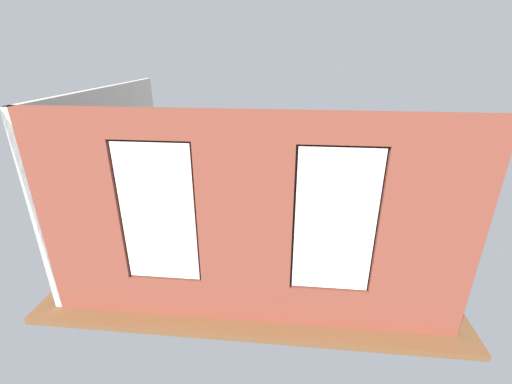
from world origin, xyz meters
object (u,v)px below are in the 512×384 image
object	(u,v)px
potted_plant_by_left_couch	(343,201)
media_console	(131,231)
couch_left	(374,235)
potted_plant_between_couches	(326,246)
papasan_chair	(260,193)
remote_silver	(246,210)
potted_plant_beside_window_right	(111,258)
cup_ceramic	(253,211)
remote_gray	(234,215)
potted_plant_foreground_right	(177,176)
candle_jar	(257,214)
potted_plant_mid_room_small	(315,214)
remote_black	(271,210)
couch_by_window	(231,271)
potted_plant_corner_near_left	(364,187)
tv_flatscreen	(126,202)
potted_plant_corner_far_left	(411,263)
coffee_table	(253,215)

from	to	relation	value
potted_plant_by_left_couch	media_console	bearing A→B (deg)	21.09
couch_left	potted_plant_between_couches	world-z (taller)	potted_plant_between_couches
couch_left	papasan_chair	xyz separation A→B (m)	(2.39, -1.63, 0.11)
remote_silver	potted_plant_beside_window_right	world-z (taller)	potted_plant_beside_window_right
remote_silver	cup_ceramic	bearing A→B (deg)	11.47
remote_gray	potted_plant_foreground_right	xyz separation A→B (m)	(1.72, -1.59, 0.23)
candle_jar	potted_plant_by_left_couch	xyz separation A→B (m)	(-1.92, -1.16, -0.14)
remote_silver	potted_plant_between_couches	distance (m)	2.50
potted_plant_mid_room_small	remote_black	bearing A→B (deg)	19.77
remote_silver	potted_plant_beside_window_right	bearing A→B (deg)	-87.47
couch_by_window	potted_plant_beside_window_right	world-z (taller)	potted_plant_beside_window_right
candle_jar	remote_silver	bearing A→B (deg)	-42.65
media_console	potted_plant_beside_window_right	bearing A→B (deg)	103.25
couch_left	potted_plant_corner_near_left	xyz separation A→B (m)	(-0.15, -1.96, 0.23)
couch_by_window	potted_plant_between_couches	size ratio (longest dim) A/B	1.55
tv_flatscreen	potted_plant_by_left_couch	distance (m)	4.79
couch_by_window	potted_plant_corner_far_left	distance (m)	2.75
couch_by_window	media_console	distance (m)	2.58
couch_left	potted_plant_between_couches	xyz separation A→B (m)	(1.09, 1.40, 0.54)
remote_silver	tv_flatscreen	bearing A→B (deg)	-115.36
potted_plant_corner_far_left	potted_plant_foreground_right	bearing A→B (deg)	-36.44
couch_by_window	potted_plant_foreground_right	xyz separation A→B (m)	(1.96, -3.35, 0.37)
remote_gray	potted_plant_corner_near_left	distance (m)	3.39
couch_by_window	remote_silver	xyz separation A→B (m)	(0.02, -2.01, 0.13)
potted_plant_by_left_couch	couch_by_window	bearing A→B (deg)	53.46
potted_plant_corner_near_left	potted_plant_beside_window_right	size ratio (longest dim) A/B	1.03
couch_by_window	cup_ceramic	xyz separation A→B (m)	(-0.15, -1.90, 0.18)
remote_silver	potted_plant_corner_near_left	size ratio (longest dim) A/B	0.20
coffee_table	potted_plant_beside_window_right	distance (m)	2.91
cup_ceramic	candle_jar	xyz separation A→B (m)	(-0.10, 0.13, 0.01)
remote_black	tv_flatscreen	size ratio (longest dim) A/B	0.16
coffee_table	media_console	distance (m)	2.52
couch_by_window	potted_plant_beside_window_right	distance (m)	1.98
media_console	potted_plant_by_left_couch	xyz separation A→B (m)	(-4.44, -1.71, 0.11)
potted_plant_beside_window_right	candle_jar	bearing A→B (deg)	-139.93
media_console	potted_plant_by_left_couch	bearing A→B (deg)	-158.91
potted_plant_between_couches	cup_ceramic	bearing A→B (deg)	-54.25
potted_plant_corner_near_left	potted_plant_between_couches	distance (m)	3.59
potted_plant_corner_near_left	potted_plant_corner_far_left	world-z (taller)	potted_plant_corner_far_left
coffee_table	potted_plant_corner_far_left	bearing A→B (deg)	142.06
couch_by_window	potted_plant_beside_window_right	size ratio (longest dim) A/B	2.51
media_console	potted_plant_corner_far_left	size ratio (longest dim) A/B	0.63
tv_flatscreen	potted_plant_mid_room_small	xyz separation A→B (m)	(-3.76, -1.19, -0.66)
coffee_table	remote_gray	bearing A→B (deg)	18.52
potted_plant_mid_room_small	potted_plant_between_couches	world-z (taller)	potted_plant_between_couches
cup_ceramic	potted_plant_mid_room_small	xyz separation A→B (m)	(-1.34, -0.51, -0.25)
couch_left	remote_gray	bearing A→B (deg)	-100.43
couch_left	potted_plant_beside_window_right	bearing A→B (deg)	-75.21
cup_ceramic	tv_flatscreen	size ratio (longest dim) A/B	0.10
couch_by_window	couch_left	xyz separation A→B (m)	(-2.57, -1.45, 0.00)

